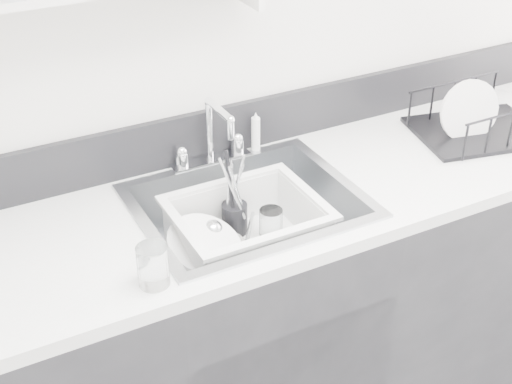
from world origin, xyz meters
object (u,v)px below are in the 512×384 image
counter_run (249,322)px  sink (248,227)px  dish_rack (481,113)px  wash_tub (247,230)px

counter_run → sink: 0.37m
dish_rack → sink: bearing=-166.4°
counter_run → dish_rack: size_ratio=7.64×
sink → wash_tub: 0.02m
counter_run → sink: bearing=0.0°
dish_rack → wash_tub: bearing=-165.4°
wash_tub → dish_rack: 0.91m
counter_run → sink: size_ratio=5.00×
sink → dish_rack: bearing=1.3°
counter_run → wash_tub: bearing=-125.4°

